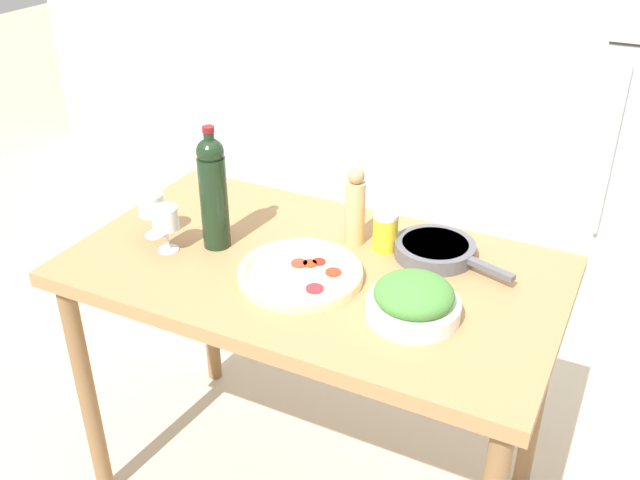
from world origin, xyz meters
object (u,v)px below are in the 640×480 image
wine_glass_far (151,206)px  homemade_pizza (299,272)px  salt_canister (385,231)px  cast_iron_skillet (436,249)px  wine_glass_near (165,221)px  salad_bowl (414,301)px  pepper_mill (355,207)px  wine_bottle (213,191)px

wine_glass_far → homemade_pizza: (0.51, -0.02, -0.08)m
wine_glass_far → salt_canister: (0.66, 0.23, -0.04)m
salt_canister → cast_iron_skillet: size_ratio=0.32×
wine_glass_near → homemade_pizza: (0.42, 0.04, -0.08)m
salad_bowl → salt_canister: (-0.19, 0.29, 0.01)m
homemade_pizza → wine_glass_far: bearing=178.0°
wine_glass_near → salad_bowl: size_ratio=0.58×
pepper_mill → cast_iron_skillet: size_ratio=0.67×
salt_canister → pepper_mill: bearing=-178.0°
wine_glass_near → pepper_mill: bearing=31.2°
salt_canister → wine_glass_far: bearing=-160.4°
pepper_mill → cast_iron_skillet: 0.26m
homemade_pizza → cast_iron_skillet: size_ratio=0.95×
salt_canister → cast_iron_skillet: 0.15m
salad_bowl → homemade_pizza: 0.34m
wine_glass_near → homemade_pizza: size_ratio=0.40×
homemade_pizza → salt_canister: bearing=59.3°
wine_glass_near → cast_iron_skillet: 0.78m
wine_glass_near → salt_canister: wine_glass_near is taller
salad_bowl → cast_iron_skillet: (-0.04, 0.31, -0.02)m
wine_bottle → salad_bowl: 0.66m
homemade_pizza → salt_canister: salt_canister is taller
cast_iron_skillet → salad_bowl: bearing=-82.0°
wine_bottle → cast_iron_skillet: bearing=20.4°
wine_bottle → wine_glass_near: size_ratio=2.67×
wine_glass_far → pepper_mill: size_ratio=0.57×
wine_glass_far → wine_bottle: bearing=10.1°
pepper_mill → salt_canister: pepper_mill is taller
wine_bottle → salt_canister: bearing=23.6°
salad_bowl → homemade_pizza: salad_bowl is taller
cast_iron_skillet → pepper_mill: bearing=-173.4°
wine_glass_far → cast_iron_skillet: 0.85m
salad_bowl → salt_canister: salt_canister is taller
salad_bowl → salt_canister: size_ratio=2.03×
salad_bowl → cast_iron_skillet: bearing=98.0°
wine_glass_near → salt_canister: bearing=27.0°
wine_glass_near → pepper_mill: pepper_mill is taller
pepper_mill → wine_bottle: bearing=-151.4°
pepper_mill → homemade_pizza: bearing=-102.2°
wine_bottle → cast_iron_skillet: size_ratio=1.02×
wine_bottle → pepper_mill: 0.41m
wine_glass_near → salad_bowl: bearing=0.1°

